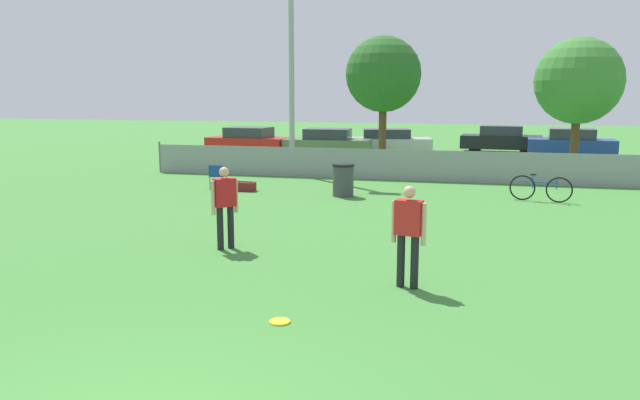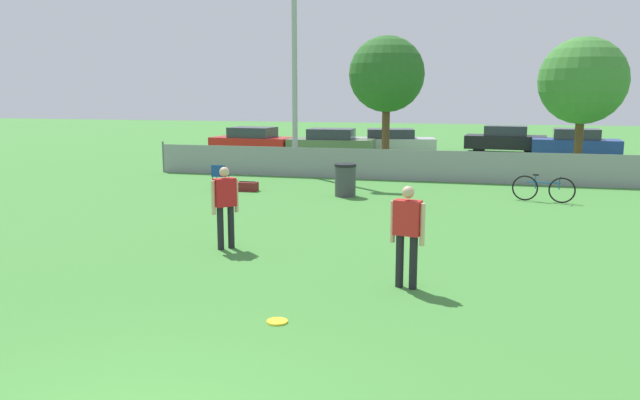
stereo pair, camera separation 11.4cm
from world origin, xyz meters
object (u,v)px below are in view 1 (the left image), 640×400
Objects in this scene: trash_bin at (343,180)px; parked_car_olive at (328,143)px; player_defender_red at (225,202)px; tree_far_right at (579,81)px; parked_car_blue at (571,143)px; frisbee_disc at (280,321)px; folding_chair_sideline at (217,175)px; tree_near_pole at (383,75)px; parked_car_red at (249,141)px; parked_car_dark at (501,139)px; player_thrower_red at (408,229)px; parked_car_silver at (386,142)px; bicycle_sideline at (541,188)px; gear_bag_sideline at (245,187)px; light_pole at (291,31)px.

parked_car_olive is at bearing 105.66° from trash_bin.
parked_car_olive is (-2.27, 18.37, -0.30)m from player_defender_red.
tree_far_right reaches higher than parked_car_blue.
folding_chair_sideline reaches higher than frisbee_disc.
tree_near_pole is at bearing -138.07° from parked_car_blue.
player_defender_red is (-8.50, -14.44, -2.57)m from tree_far_right.
tree_far_right is 7.10m from parked_car_blue.
tree_near_pole is 1.28× the size of parked_car_red.
parked_car_dark is at bearing 106.54° from tree_far_right.
folding_chair_sideline is (-7.11, 8.88, -0.48)m from player_thrower_red.
trash_bin is at bearing -76.60° from parked_car_olive.
trash_bin is 16.51m from parked_car_dark.
tree_near_pole is 6.58m from parked_car_silver.
folding_chair_sideline is 9.96m from bicycle_sideline.
player_thrower_red reaches higher than trash_bin.
trash_bin is at bearing -3.47° from gear_bag_sideline.
light_pole is 31.08× the size of frisbee_disc.
tree_near_pole reaches higher than player_defender_red.
player_defender_red is 20.18m from parked_car_silver.
player_thrower_red is at bearing -58.26° from parked_car_red.
parked_car_silver is (2.42, 8.64, -4.71)m from light_pole.
tree_far_right is 1.10× the size of parked_car_silver.
folding_chair_sideline is (-5.59, 10.87, 0.47)m from frisbee_disc.
parked_car_dark is (3.77, 26.25, 0.68)m from frisbee_disc.
tree_near_pole is 5.47× the size of trash_bin.
player_thrower_red and player_defender_red have the same top height.
parked_car_dark reaches higher than folding_chair_sideline.
tree_near_pole is 1.29× the size of parked_car_dark.
tree_near_pole is at bearing 94.08° from frisbee_disc.
folding_chair_sideline is at bearing -117.11° from parked_car_silver.
tree_near_pole is 8.23m from trash_bin.
parked_car_dark is (6.07, 22.62, -0.27)m from player_defender_red.
player_defender_red is at bearing -100.92° from parked_car_dark.
parked_car_blue reaches higher than parked_car_olive.
parked_car_dark is at bearing 58.23° from tree_near_pole.
folding_chair_sideline is at bearing 66.89° from player_defender_red.
light_pole reaches higher than tree_far_right.
bicycle_sideline is at bearing -83.66° from parked_car_dark.
tree_near_pole is at bearing -117.69° from parked_car_dark.
tree_near_pole is at bearing -23.16° from parked_car_red.
parked_car_olive is 1.02× the size of parked_car_dark.
gear_bag_sideline is at bearing -112.82° from parked_car_silver.
tree_near_pole is 6.01m from parked_car_olive.
parked_car_blue is at bearing 39.57° from light_pole.
folding_chair_sideline reaches higher than gear_bag_sideline.
folding_chair_sideline is at bearing -120.84° from tree_near_pole.
bicycle_sideline is 1.74× the size of trash_bin.
light_pole is 2.17× the size of parked_car_red.
player_defender_red is at bearing -85.22° from parked_car_olive.
parked_car_silver is 1.15× the size of parked_car_blue.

